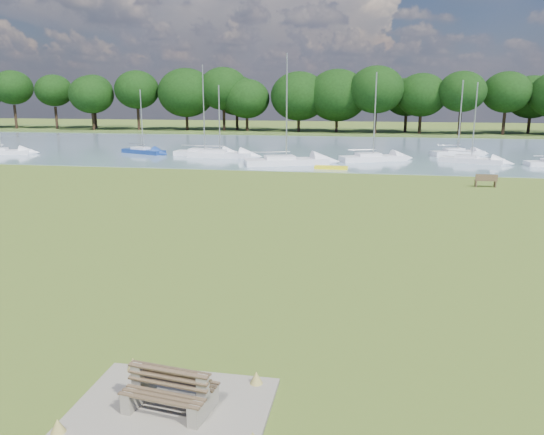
% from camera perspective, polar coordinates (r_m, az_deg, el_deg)
% --- Properties ---
extents(ground, '(220.00, 220.00, 0.00)m').
position_cam_1_polar(ground, '(24.82, 0.79, -2.41)').
color(ground, olive).
extents(river, '(220.00, 40.00, 0.10)m').
position_cam_1_polar(river, '(66.03, 6.92, 7.29)').
color(river, slate).
rests_on(river, ground).
extents(far_bank, '(220.00, 20.00, 0.40)m').
position_cam_1_polar(far_bank, '(95.89, 8.06, 9.06)').
color(far_bank, '#4C6626').
rests_on(far_bank, ground).
extents(concrete_pad, '(4.20, 3.20, 0.10)m').
position_cam_1_polar(concrete_pad, '(12.30, -10.81, -19.66)').
color(concrete_pad, gray).
rests_on(concrete_pad, ground).
extents(bench_pair, '(1.99, 1.34, 1.00)m').
position_cam_1_polar(bench_pair, '(12.06, -10.91, -17.83)').
color(bench_pair, gray).
rests_on(bench_pair, concrete_pad).
extents(riverbank_bench, '(1.57, 0.50, 0.96)m').
position_cam_1_polar(riverbank_bench, '(41.82, 22.01, 3.71)').
color(riverbank_bench, brown).
rests_on(riverbank_bench, ground).
extents(kayak, '(3.03, 0.98, 0.30)m').
position_cam_1_polar(kayak, '(48.13, 6.38, 5.37)').
color(kayak, '#FFEF17').
rests_on(kayak, river).
extents(tree_line, '(132.22, 9.25, 11.20)m').
position_cam_1_polar(tree_line, '(91.97, 5.18, 13.11)').
color(tree_line, black).
rests_on(tree_line, far_bank).
extents(sailboat_0, '(8.21, 4.96, 10.25)m').
position_cam_1_polar(sailboat_0, '(50.88, 1.45, 6.28)').
color(sailboat_0, white).
rests_on(sailboat_0, river).
extents(sailboat_1, '(6.84, 1.97, 7.50)m').
position_cam_1_polar(sailboat_1, '(57.17, -5.68, 6.95)').
color(sailboat_1, white).
rests_on(sailboat_1, river).
extents(sailboat_3, '(5.90, 3.60, 8.03)m').
position_cam_1_polar(sailboat_3, '(61.58, 19.28, 6.75)').
color(sailboat_3, white).
rests_on(sailboat_3, river).
extents(sailboat_4, '(6.87, 4.51, 8.68)m').
position_cam_1_polar(sailboat_4, '(54.68, 10.74, 6.50)').
color(sailboat_4, white).
rests_on(sailboat_4, river).
extents(sailboat_5, '(6.80, 2.26, 9.63)m').
position_cam_1_polar(sailboat_5, '(58.90, -7.31, 7.07)').
color(sailboat_5, white).
rests_on(sailboat_5, river).
extents(sailboat_6, '(6.10, 3.68, 7.69)m').
position_cam_1_polar(sailboat_6, '(55.80, 20.58, 6.00)').
color(sailboat_6, white).
rests_on(sailboat_6, river).
extents(sailboat_7, '(6.24, 3.55, 8.63)m').
position_cam_1_polar(sailboat_7, '(66.81, -27.16, 6.44)').
color(sailboat_7, white).
rests_on(sailboat_7, river).
extents(sailboat_9, '(5.72, 3.58, 7.06)m').
position_cam_1_polar(sailboat_9, '(62.25, -13.72, 7.09)').
color(sailboat_9, navy).
rests_on(sailboat_9, river).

